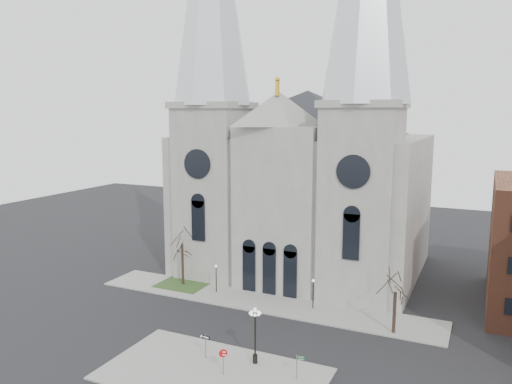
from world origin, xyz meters
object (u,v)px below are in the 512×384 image
at_px(globe_lamp, 255,328).
at_px(street_name_sign, 298,365).
at_px(one_way_sign, 206,342).
at_px(stop_sign, 223,356).

relative_size(globe_lamp, street_name_sign, 2.40).
bearing_deg(one_way_sign, street_name_sign, 8.00).
distance_m(stop_sign, street_name_sign, 6.00).
height_order(stop_sign, one_way_sign, stop_sign).
bearing_deg(one_way_sign, globe_lamp, 20.82).
distance_m(globe_lamp, street_name_sign, 4.64).
height_order(stop_sign, street_name_sign, stop_sign).
bearing_deg(street_name_sign, globe_lamp, 150.65).
xyz_separation_m(stop_sign, globe_lamp, (1.53, 2.78, 1.47)).
height_order(globe_lamp, street_name_sign, globe_lamp).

